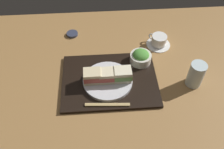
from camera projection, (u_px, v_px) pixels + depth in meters
The scene contains 11 objects.
ground_plane at pixel (120, 74), 120.40cm from camera, with size 140.00×100.00×3.00cm, color olive.
serving_tray at pixel (110, 80), 115.08cm from camera, with size 43.86×32.98×1.48cm, color black.
sandwich_plate at pixel (108, 81), 112.93cm from camera, with size 22.64×22.64×1.57cm, color silver.
sandwich_near at pixel (92, 76), 109.77cm from camera, with size 7.74×6.18×5.99cm.
sandwich_middle at pixel (108, 76), 110.19cm from camera, with size 7.71×6.27×5.66cm.
sandwich_far at pixel (123, 75), 110.32cm from camera, with size 7.90×6.26×6.07cm.
salad_bowl at pixel (141, 57), 119.62cm from camera, with size 10.30×10.30×6.65cm.
chopsticks_pair at pixel (107, 105), 104.95cm from camera, with size 19.17×2.62×0.70cm.
coffee_cup at pixel (159, 41), 129.88cm from camera, with size 12.56×12.56×5.97cm.
drinking_glass at pixel (196, 75), 110.18cm from camera, with size 7.09×7.09×12.37cm, color silver.
small_sauce_dish at pixel (72, 34), 136.59cm from camera, with size 6.18×6.18×1.39cm, color #33384C.
Camera 1 is at (-9.32, -77.88, 89.93)cm, focal length 39.70 mm.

